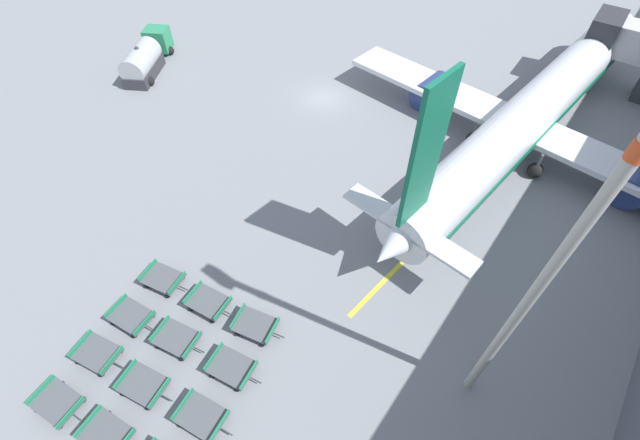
# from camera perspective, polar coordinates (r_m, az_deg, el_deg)

# --- Properties ---
(ground_plane) EXTENTS (500.00, 500.00, 0.00)m
(ground_plane) POSITION_cam_1_polar(r_m,az_deg,el_deg) (43.18, 0.48, 15.93)
(ground_plane) COLOR gray
(airplane) EXTENTS (33.51, 41.43, 14.01)m
(airplane) POSITION_cam_1_polar(r_m,az_deg,el_deg) (39.87, 26.21, 12.55)
(airplane) COLOR silver
(airplane) RESTS_ON ground_plane
(fuel_tanker_primary) EXTENTS (6.54, 8.59, 3.19)m
(fuel_tanker_primary) POSITION_cam_1_polar(r_m,az_deg,el_deg) (50.05, -22.25, 19.27)
(fuel_tanker_primary) COLOR #2D8C5B
(fuel_tanker_primary) RESTS_ON ground_plane
(baggage_dolly_row_near_col_a) EXTENTS (3.22, 2.07, 0.92)m
(baggage_dolly_row_near_col_a) POSITION_cam_1_polar(r_m,az_deg,el_deg) (28.13, -31.58, -20.04)
(baggage_dolly_row_near_col_a) COLOR #515459
(baggage_dolly_row_near_col_a) RESTS_ON ground_plane
(baggage_dolly_row_near_col_b) EXTENTS (3.22, 2.08, 0.92)m
(baggage_dolly_row_near_col_b) POSITION_cam_1_polar(r_m,az_deg,el_deg) (26.37, -26.58, -24.23)
(baggage_dolly_row_near_col_b) COLOR #515459
(baggage_dolly_row_near_col_b) RESTS_ON ground_plane
(baggage_dolly_row_mid_a_col_a) EXTENTS (3.25, 2.23, 0.92)m
(baggage_dolly_row_mid_a_col_a) POSITION_cam_1_polar(r_m,az_deg,el_deg) (28.39, -27.53, -15.53)
(baggage_dolly_row_mid_a_col_a) COLOR #515459
(baggage_dolly_row_mid_a_col_a) RESTS_ON ground_plane
(baggage_dolly_row_mid_a_col_b) EXTENTS (3.25, 2.22, 0.92)m
(baggage_dolly_row_mid_a_col_b) POSITION_cam_1_polar(r_m,az_deg,el_deg) (26.56, -22.45, -19.68)
(baggage_dolly_row_mid_a_col_b) COLOR #515459
(baggage_dolly_row_mid_a_col_b) RESTS_ON ground_plane
(baggage_dolly_row_mid_a_col_c) EXTENTS (3.24, 2.15, 0.92)m
(baggage_dolly_row_mid_a_col_c) POSITION_cam_1_polar(r_m,az_deg,el_deg) (25.05, -15.49, -23.95)
(baggage_dolly_row_mid_a_col_c) COLOR #515459
(baggage_dolly_row_mid_a_col_c) RESTS_ON ground_plane
(baggage_dolly_row_mid_b_col_a) EXTENTS (3.22, 2.08, 0.92)m
(baggage_dolly_row_mid_b_col_a) POSITION_cam_1_polar(r_m,az_deg,el_deg) (28.78, -23.84, -11.68)
(baggage_dolly_row_mid_b_col_a) COLOR #515459
(baggage_dolly_row_mid_b_col_a) RESTS_ON ground_plane
(baggage_dolly_row_mid_b_col_b) EXTENTS (3.25, 2.22, 0.92)m
(baggage_dolly_row_mid_b_col_b) POSITION_cam_1_polar(r_m,az_deg,el_deg) (27.11, -18.54, -14.77)
(baggage_dolly_row_mid_b_col_b) COLOR #515459
(baggage_dolly_row_mid_b_col_b) RESTS_ON ground_plane
(baggage_dolly_row_mid_b_col_c) EXTENTS (3.24, 2.18, 0.92)m
(baggage_dolly_row_mid_b_col_c) POSITION_cam_1_polar(r_m,az_deg,el_deg) (25.60, -11.68, -18.69)
(baggage_dolly_row_mid_b_col_c) COLOR #515459
(baggage_dolly_row_mid_b_col_c) RESTS_ON ground_plane
(baggage_dolly_row_far_col_a) EXTENTS (3.25, 2.24, 0.92)m
(baggage_dolly_row_far_col_a) POSITION_cam_1_polar(r_m,az_deg,el_deg) (29.56, -20.17, -7.38)
(baggage_dolly_row_far_col_a) COLOR #515459
(baggage_dolly_row_far_col_a) RESTS_ON ground_plane
(baggage_dolly_row_far_col_b) EXTENTS (3.23, 2.10, 0.92)m
(baggage_dolly_row_far_col_b) POSITION_cam_1_polar(r_m,az_deg,el_deg) (27.76, -14.65, -10.58)
(baggage_dolly_row_far_col_b) COLOR #515459
(baggage_dolly_row_far_col_b) RESTS_ON ground_plane
(baggage_dolly_row_far_col_c) EXTENTS (3.25, 2.29, 0.92)m
(baggage_dolly_row_far_col_c) POSITION_cam_1_polar(r_m,az_deg,el_deg) (26.44, -8.60, -13.72)
(baggage_dolly_row_far_col_c) COLOR #515459
(baggage_dolly_row_far_col_c) RESTS_ON ground_plane
(apron_light_mast) EXTENTS (2.00, 0.70, 21.40)m
(apron_light_mast) POSITION_cam_1_polar(r_m,az_deg,el_deg) (15.92, 30.82, -2.09)
(apron_light_mast) COLOR #ADA89E
(apron_light_mast) RESTS_ON ground_plane
(stand_guidance_stripe) EXTENTS (3.09, 27.90, 0.01)m
(stand_guidance_stripe) POSITION_cam_1_polar(r_m,az_deg,el_deg) (34.89, 18.98, 3.01)
(stand_guidance_stripe) COLOR yellow
(stand_guidance_stripe) RESTS_ON ground_plane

